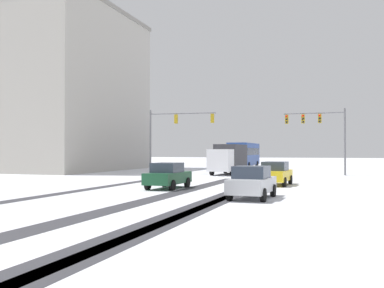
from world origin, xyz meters
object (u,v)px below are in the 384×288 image
Objects in this scene: traffic_signal_far_left at (173,128)px; car_silver_third at (252,182)px; office_building_far_left_block at (32,92)px; car_yellow_cab_lead at (275,173)px; car_dark_green_second at (168,176)px; traffic_signal_far_right at (320,126)px; bus_oncoming at (244,154)px; box_truck_delivery at (229,158)px.

car_silver_third is at bearing -59.40° from traffic_signal_far_left.
traffic_signal_far_left is 0.28× the size of office_building_far_left_block.
car_yellow_cab_lead is 7.76m from car_dark_green_second.
car_silver_third is at bearing -34.25° from car_dark_green_second.
traffic_signal_far_right is at bearing 80.99° from car_yellow_cab_lead.
traffic_signal_far_right is 21.62m from car_dark_green_second.
traffic_signal_far_right is at bearing 15.37° from traffic_signal_far_left.
traffic_signal_far_left reaches higher than bus_oncoming.
office_building_far_left_block is at bearing 172.68° from box_truck_delivery.
bus_oncoming reaches higher than car_dark_green_second.
car_yellow_cab_lead and car_dark_green_second have the same top height.
car_silver_third is at bearing -89.46° from car_yellow_cab_lead.
car_yellow_cab_lead is 28.78m from bus_oncoming.
traffic_signal_far_right is 15.37m from car_yellow_cab_lead.
office_building_far_left_block is (-25.06, -11.30, 7.85)m from bus_oncoming.
office_building_far_left_block reaches higher than traffic_signal_far_left.
box_truck_delivery is 27.95m from office_building_far_left_block.
traffic_signal_far_left is 1.63× the size of car_yellow_cab_lead.
car_dark_green_second is at bearing -113.15° from traffic_signal_far_right.
car_yellow_cab_lead is 0.56× the size of box_truck_delivery.
car_dark_green_second is at bearing -86.69° from bus_oncoming.
office_building_far_left_block is (-26.94, 21.22, 9.02)m from car_dark_green_second.
bus_oncoming is (-7.91, 27.65, 1.18)m from car_yellow_cab_lead.
traffic_signal_far_right is 1.56× the size of car_silver_third.
bus_oncoming is (-10.24, 12.99, -2.79)m from traffic_signal_far_right.
office_building_far_left_block is (-21.31, 5.53, 5.16)m from traffic_signal_far_left.
traffic_signal_far_right is at bearing 11.06° from box_truck_delivery.
bus_oncoming is (-1.88, 32.53, 1.18)m from car_dark_green_second.
traffic_signal_far_right is at bearing 66.85° from car_dark_green_second.
traffic_signal_far_right reaches higher than car_dark_green_second.
car_yellow_cab_lead is 0.38× the size of bus_oncoming.
car_yellow_cab_lead is at bearing -74.03° from bus_oncoming.
box_truck_delivery is at bearing 22.26° from traffic_signal_far_left.
office_building_far_left_block reaches higher than box_truck_delivery.
bus_oncoming reaches higher than car_yellow_cab_lead.
traffic_signal_far_left is (-13.99, -3.84, -0.11)m from traffic_signal_far_right.
traffic_signal_far_right reaches higher than box_truck_delivery.
traffic_signal_far_left is 1.65× the size of car_dark_green_second.
traffic_signal_far_right and traffic_signal_far_left have the same top height.
car_dark_green_second is (-8.36, -19.54, -3.97)m from traffic_signal_far_right.
box_truck_delivery is at bearing 91.42° from car_dark_green_second.
traffic_signal_far_left reaches higher than box_truck_delivery.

